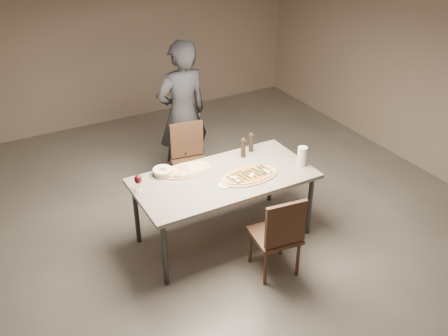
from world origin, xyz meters
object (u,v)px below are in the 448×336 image
zucchini_pizza (250,176)px  carafe (302,156)px  ham_pizza (187,170)px  pepper_mill_left (243,148)px  diner (182,114)px  dining_table (224,182)px  chair_near (279,233)px  chair_far (190,156)px  bread_basket (163,171)px

zucchini_pizza → carafe: size_ratio=2.99×
ham_pizza → pepper_mill_left: size_ratio=2.37×
diner → dining_table: bearing=79.1°
ham_pizza → chair_near: 1.16m
ham_pizza → carafe: (1.09, -0.46, 0.09)m
pepper_mill_left → chair_far: size_ratio=0.26×
ham_pizza → chair_far: chair_far is taller
chair_near → chair_far: bearing=100.1°
chair_near → carafe: bearing=48.6°
bread_basket → chair_far: chair_far is taller
zucchini_pizza → chair_near: size_ratio=0.70×
zucchini_pizza → diner: size_ratio=0.34×
dining_table → carafe: size_ratio=8.74×
dining_table → chair_near: (0.17, -0.75, -0.20)m
chair_near → chair_far: size_ratio=1.00×
dining_table → chair_far: 1.01m
carafe → chair_near: size_ratio=0.23×
pepper_mill_left → chair_near: size_ratio=0.26×
dining_table → chair_far: bearing=85.2°
diner → pepper_mill_left: bearing=98.4°
dining_table → bread_basket: (-0.52, 0.33, 0.10)m
dining_table → diner: (0.15, 1.29, 0.20)m
dining_table → carafe: (0.82, -0.18, 0.16)m
ham_pizza → chair_near: bearing=-65.8°
carafe → dining_table: bearing=167.6°
chair_far → bread_basket: bearing=56.1°
pepper_mill_left → chair_near: pepper_mill_left is taller
zucchini_pizza → chair_near: (-0.05, -0.62, -0.27)m
zucchini_pizza → pepper_mill_left: pepper_mill_left is taller
chair_far → diner: 0.51m
carafe → diner: (-0.67, 1.47, 0.04)m
chair_near → bread_basket: bearing=129.7°
ham_pizza → diner: (0.42, 1.01, 0.13)m
ham_pizza → bread_basket: bread_basket is taller
ham_pizza → chair_far: bearing=64.0°
zucchini_pizza → dining_table: bearing=147.8°
pepper_mill_left → carafe: bearing=-45.7°
zucchini_pizza → chair_far: (-0.14, 1.12, -0.27)m
pepper_mill_left → chair_near: 1.10m
ham_pizza → dining_table: bearing=-44.5°
pepper_mill_left → diner: bearing=102.7°
pepper_mill_left → ham_pizza: bearing=179.0°
pepper_mill_left → chair_near: bearing=-101.8°
chair_far → diner: bearing=-93.4°
zucchini_pizza → bread_basket: 0.87m
pepper_mill_left → diner: 1.05m
dining_table → chair_far: chair_far is taller
dining_table → zucchini_pizza: (0.22, -0.13, 0.07)m
bread_basket → pepper_mill_left: pepper_mill_left is taller
bread_basket → chair_far: 0.94m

